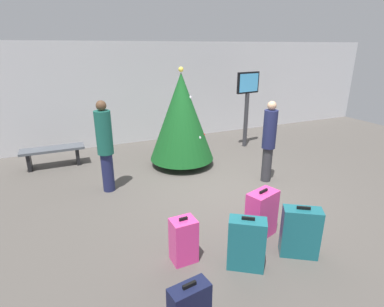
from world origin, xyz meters
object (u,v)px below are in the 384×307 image
at_px(flight_info_kiosk, 247,97).
at_px(suitcase_5, 262,214).
at_px(holiday_tree, 182,117).
at_px(traveller_1, 269,140).
at_px(traveller_0, 105,145).
at_px(suitcase_0, 246,244).
at_px(suitcase_3, 184,240).
at_px(suitcase_2, 300,232).
at_px(waiting_bench, 53,153).

distance_m(flight_info_kiosk, suitcase_5, 4.64).
bearing_deg(holiday_tree, traveller_1, -50.93).
bearing_deg(flight_info_kiosk, suitcase_5, -119.90).
bearing_deg(traveller_1, traveller_0, 164.46).
relative_size(traveller_0, traveller_1, 1.05).
bearing_deg(flight_info_kiosk, traveller_0, -161.82).
relative_size(flight_info_kiosk, suitcase_0, 2.80).
height_order(flight_info_kiosk, traveller_0, flight_info_kiosk).
height_order(traveller_0, suitcase_3, traveller_0).
distance_m(flight_info_kiosk, suitcase_2, 5.07).
relative_size(suitcase_3, suitcase_5, 0.86).
bearing_deg(flight_info_kiosk, traveller_1, -112.14).
distance_m(traveller_0, traveller_1, 3.36).
height_order(holiday_tree, traveller_0, holiday_tree).
distance_m(traveller_1, suitcase_2, 2.58).
bearing_deg(suitcase_0, suitcase_3, 146.88).
xyz_separation_m(holiday_tree, suitcase_0, (-0.62, -3.81, -0.85)).
bearing_deg(suitcase_3, holiday_tree, 68.47).
bearing_deg(holiday_tree, traveller_0, -158.91).
bearing_deg(traveller_0, suitcase_3, -77.33).
bearing_deg(traveller_1, holiday_tree, 129.07).
xyz_separation_m(holiday_tree, suitcase_5, (0.00, -3.28, -0.84)).
bearing_deg(suitcase_5, suitcase_0, -139.64).
relative_size(waiting_bench, suitcase_5, 1.86).
bearing_deg(suitcase_3, suitcase_0, -33.12).
relative_size(waiting_bench, suitcase_2, 1.89).
bearing_deg(suitcase_0, flight_info_kiosk, 57.12).
height_order(flight_info_kiosk, suitcase_5, flight_info_kiosk).
bearing_deg(traveller_1, suitcase_0, -131.87).
xyz_separation_m(holiday_tree, suitcase_3, (-1.32, -3.35, -0.89)).
height_order(holiday_tree, suitcase_2, holiday_tree).
bearing_deg(flight_info_kiosk, waiting_bench, 174.50).
xyz_separation_m(waiting_bench, traveller_1, (4.25, -2.76, 0.58)).
xyz_separation_m(flight_info_kiosk, waiting_bench, (-5.17, 0.50, -1.09)).
xyz_separation_m(waiting_bench, suitcase_0, (2.30, -4.93, 0.00)).
height_order(holiday_tree, flight_info_kiosk, holiday_tree).
distance_m(holiday_tree, suitcase_2, 3.98).
relative_size(holiday_tree, waiting_bench, 1.64).
distance_m(flight_info_kiosk, traveller_1, 2.50).
xyz_separation_m(flight_info_kiosk, suitcase_0, (-2.87, -4.44, -1.08)).
bearing_deg(traveller_1, waiting_bench, 146.97).
relative_size(holiday_tree, suitcase_3, 3.52).
distance_m(waiting_bench, suitcase_5, 5.29).
distance_m(waiting_bench, suitcase_0, 5.44).
bearing_deg(suitcase_3, suitcase_2, -19.45).
xyz_separation_m(suitcase_3, suitcase_5, (1.32, 0.07, 0.05)).
relative_size(holiday_tree, suitcase_0, 3.10).
bearing_deg(suitcase_2, suitcase_5, 108.91).
bearing_deg(flight_info_kiosk, holiday_tree, -164.37).
height_order(flight_info_kiosk, traveller_1, flight_info_kiosk).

